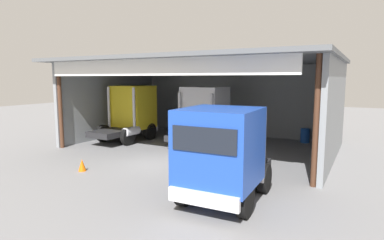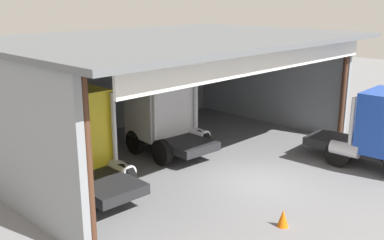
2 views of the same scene
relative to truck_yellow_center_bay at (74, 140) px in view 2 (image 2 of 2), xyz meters
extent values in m
plane|color=slate|center=(5.30, -4.28, -1.95)|extent=(80.00, 80.00, 0.00)
cube|color=gray|center=(5.30, 5.61, 0.64)|extent=(15.19, 0.24, 5.19)
cube|color=gray|center=(-2.30, 0.66, 0.64)|extent=(0.24, 9.89, 5.19)
cube|color=gray|center=(12.90, 0.66, 0.64)|extent=(0.24, 9.89, 5.19)
cube|color=slate|center=(5.30, 0.08, 3.34)|extent=(15.79, 11.06, 0.20)
cylinder|color=#4C2D1E|center=(-2.05, -4.13, 0.64)|extent=(0.24, 0.24, 5.19)
cylinder|color=#4C2D1E|center=(12.65, -4.13, 0.64)|extent=(0.24, 0.24, 5.19)
cube|color=white|center=(5.30, -4.75, 2.89)|extent=(13.67, 0.12, 0.90)
cube|color=yellow|center=(-0.01, 0.28, 0.34)|extent=(2.55, 2.23, 2.93)
cube|color=black|center=(0.02, 1.38, 0.85)|extent=(2.12, 0.12, 0.88)
cube|color=silver|center=(0.02, 1.41, -1.22)|extent=(2.37, 0.23, 0.44)
cube|color=#232326|center=(-0.06, -1.55, -1.19)|extent=(1.96, 3.38, 0.36)
cylinder|color=silver|center=(-1.17, -0.92, 0.18)|extent=(0.18, 0.18, 3.11)
cylinder|color=silver|center=(1.07, -0.98, 0.18)|extent=(0.18, 0.18, 3.11)
cylinder|color=silver|center=(1.06, -1.28, -1.07)|extent=(0.59, 1.22, 0.56)
cylinder|color=black|center=(-1.10, 0.74, -1.37)|extent=(0.33, 1.16, 1.15)
cylinder|color=black|center=(1.10, 0.68, -1.37)|extent=(0.33, 1.16, 1.15)
cylinder|color=black|center=(-1.16, -1.52, -1.37)|extent=(0.33, 1.16, 1.15)
cylinder|color=black|center=(1.03, -1.58, -1.37)|extent=(0.33, 1.16, 1.15)
cube|color=white|center=(5.17, 1.11, 0.32)|extent=(2.74, 2.24, 2.91)
cube|color=black|center=(5.24, 2.15, 0.82)|extent=(2.21, 0.22, 0.87)
cube|color=silver|center=(5.25, 2.18, -1.24)|extent=(2.47, 0.34, 0.44)
cube|color=#232326|center=(5.05, -0.47, -1.21)|extent=(2.16, 3.02, 0.36)
cylinder|color=silver|center=(3.91, 0.03, 0.02)|extent=(0.18, 0.18, 2.82)
cylinder|color=silver|center=(6.24, -0.15, 0.02)|extent=(0.18, 0.18, 2.82)
cylinder|color=silver|center=(6.24, -0.26, -1.09)|extent=(0.65, 1.24, 0.56)
cylinder|color=black|center=(4.05, 1.61, -1.39)|extent=(0.38, 1.14, 1.12)
cylinder|color=black|center=(6.34, 1.44, -1.39)|extent=(0.38, 1.14, 1.12)
cylinder|color=black|center=(3.90, -0.38, -1.39)|extent=(0.38, 1.14, 1.12)
cylinder|color=black|center=(6.19, -0.55, -1.39)|extent=(0.38, 1.14, 1.12)
cube|color=#232326|center=(10.09, -5.79, -1.23)|extent=(1.96, 3.56, 0.36)
cylinder|color=silver|center=(11.19, -6.23, -0.12)|extent=(0.18, 0.18, 2.57)
cylinder|color=silver|center=(9.02, -6.32, -0.12)|extent=(0.18, 0.18, 2.57)
cylinder|color=silver|center=(9.01, -6.14, -1.11)|extent=(0.61, 1.22, 0.56)
cylinder|color=black|center=(11.14, -5.74, -1.41)|extent=(0.35, 1.09, 1.08)
cylinder|color=black|center=(9.03, -5.83, -1.41)|extent=(0.35, 1.09, 1.08)
cylinder|color=#194CB2|center=(10.80, 4.82, -1.48)|extent=(0.58, 0.58, 0.95)
cube|color=red|center=(3.04, 4.03, -1.45)|extent=(0.90, 0.60, 1.00)
cone|color=orange|center=(2.96, -7.09, -1.67)|extent=(0.36, 0.36, 0.56)
camera|label=1|loc=(14.36, -17.14, 2.31)|focal=29.82mm
camera|label=2|loc=(-8.02, -13.82, 4.94)|focal=41.51mm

